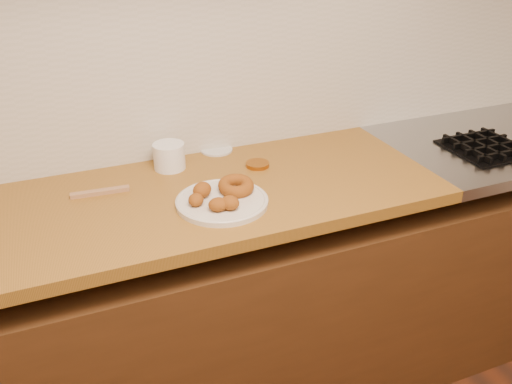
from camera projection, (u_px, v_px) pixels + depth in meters
wall_back at (239, 18)px, 1.80m from camera, size 4.00×0.02×2.70m
base_cabinet at (273, 302)px, 1.99m from camera, size 3.60×0.60×0.77m
butcher_block at (67, 222)px, 1.54m from camera, size 2.30×0.62×0.04m
backsplash at (241, 64)px, 1.86m from camera, size 3.60×0.02×0.60m
donut_plate at (222, 202)px, 1.59m from camera, size 0.27×0.27×0.02m
ring_donut at (236, 186)px, 1.63m from camera, size 0.12×0.12×0.05m
fried_dough_chunks at (212, 198)px, 1.55m from camera, size 0.15×0.18×0.05m
plastic_tub at (169, 156)px, 1.80m from camera, size 0.11×0.11×0.09m
tub_lid at (216, 150)px, 1.95m from camera, size 0.15×0.15×0.01m
brass_jar_lid at (257, 164)px, 1.83m from camera, size 0.09×0.09×0.01m
wooden_utensil at (100, 192)px, 1.65m from camera, size 0.18×0.03×0.01m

